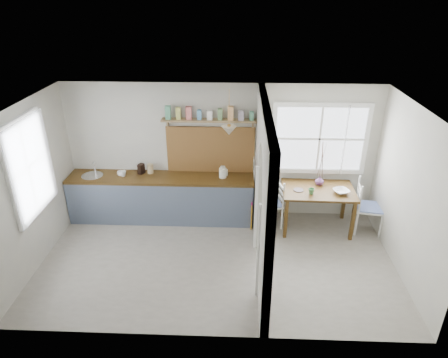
{
  "coord_description": "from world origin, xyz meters",
  "views": [
    {
      "loc": [
        0.33,
        -5.38,
        4.14
      ],
      "look_at": [
        0.09,
        0.52,
        1.26
      ],
      "focal_mm": 32.0,
      "sensor_mm": 36.0,
      "label": 1
    }
  ],
  "objects_px": {
    "dining_table": "(316,209)",
    "chair_right": "(369,207)",
    "vase": "(320,181)",
    "chair_left": "(269,203)",
    "kettle": "(223,172)"
  },
  "relations": [
    {
      "from": "chair_right",
      "to": "vase",
      "type": "height_order",
      "value": "chair_right"
    },
    {
      "from": "dining_table",
      "to": "vase",
      "type": "relative_size",
      "value": 7.79
    },
    {
      "from": "dining_table",
      "to": "chair_left",
      "type": "distance_m",
      "value": 0.88
    },
    {
      "from": "chair_right",
      "to": "kettle",
      "type": "height_order",
      "value": "kettle"
    },
    {
      "from": "dining_table",
      "to": "chair_right",
      "type": "relative_size",
      "value": 1.28
    },
    {
      "from": "kettle",
      "to": "vase",
      "type": "height_order",
      "value": "kettle"
    },
    {
      "from": "dining_table",
      "to": "vase",
      "type": "distance_m",
      "value": 0.52
    },
    {
      "from": "chair_left",
      "to": "dining_table",
      "type": "bearing_deg",
      "value": 72.72
    },
    {
      "from": "dining_table",
      "to": "chair_right",
      "type": "xyz_separation_m",
      "value": [
        0.94,
        -0.07,
        0.1
      ]
    },
    {
      "from": "chair_left",
      "to": "vase",
      "type": "height_order",
      "value": "vase"
    },
    {
      "from": "chair_right",
      "to": "dining_table",
      "type": "bearing_deg",
      "value": 94.88
    },
    {
      "from": "dining_table",
      "to": "chair_right",
      "type": "height_order",
      "value": "chair_right"
    },
    {
      "from": "kettle",
      "to": "vase",
      "type": "xyz_separation_m",
      "value": [
        1.79,
        -0.05,
        -0.12
      ]
    },
    {
      "from": "chair_right",
      "to": "vase",
      "type": "relative_size",
      "value": 6.09
    },
    {
      "from": "dining_table",
      "to": "chair_left",
      "type": "relative_size",
      "value": 1.34
    }
  ]
}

